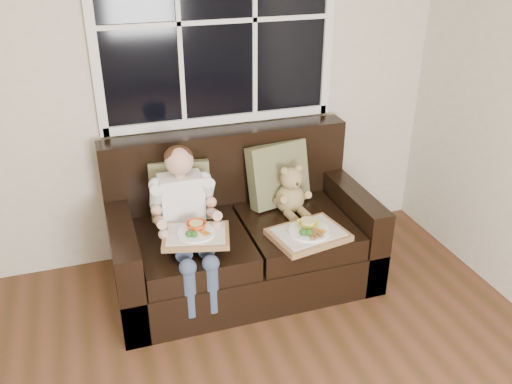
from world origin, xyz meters
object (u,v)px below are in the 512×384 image
object	(u,v)px
tray_left	(196,234)
loveseat	(240,237)
child	(185,210)
teddy_bear	(291,193)
tray_right	(308,233)

from	to	relation	value
tray_left	loveseat	bearing A→B (deg)	54.21
child	teddy_bear	bearing A→B (deg)	8.66
tray_right	teddy_bear	bearing A→B (deg)	76.79
child	tray_right	bearing A→B (deg)	-18.24
loveseat	teddy_bear	distance (m)	0.45
tray_left	tray_right	bearing A→B (deg)	9.59
loveseat	tray_left	bearing A→B (deg)	-139.80
loveseat	child	world-z (taller)	child
tray_left	tray_right	xyz separation A→B (m)	(0.70, -0.05, -0.09)
child	tray_right	distance (m)	0.78
loveseat	tray_right	size ratio (longest dim) A/B	3.34
teddy_bear	loveseat	bearing A→B (deg)	173.54
child	tray_left	size ratio (longest dim) A/B	1.96
tray_left	child	bearing A→B (deg)	111.73
loveseat	child	size ratio (longest dim) A/B	1.93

